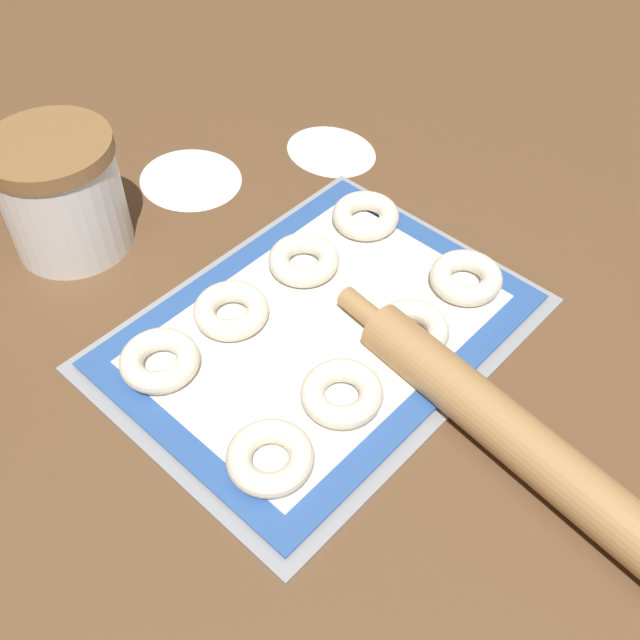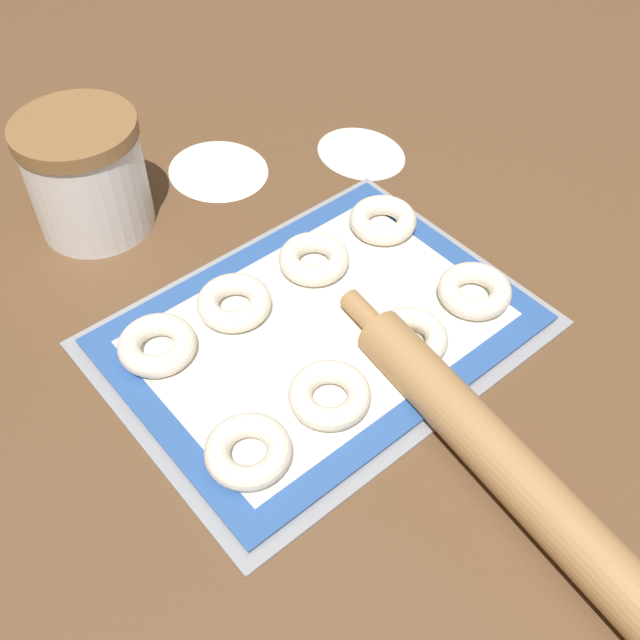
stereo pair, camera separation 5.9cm
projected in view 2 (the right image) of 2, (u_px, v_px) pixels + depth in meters
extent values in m
plane|color=brown|center=(339.00, 340.00, 0.73)|extent=(2.80, 2.80, 0.00)
cube|color=#93969B|center=(320.00, 332.00, 0.73)|extent=(0.40, 0.30, 0.01)
cube|color=#2D569E|center=(320.00, 329.00, 0.72)|extent=(0.38, 0.28, 0.00)
cube|color=silver|center=(320.00, 329.00, 0.72)|extent=(0.33, 0.23, 0.00)
torus|color=silver|center=(248.00, 451.00, 0.62)|extent=(0.07, 0.07, 0.02)
torus|color=silver|center=(330.00, 395.00, 0.65)|extent=(0.07, 0.07, 0.02)
torus|color=silver|center=(409.00, 338.00, 0.70)|extent=(0.07, 0.07, 0.02)
torus|color=silver|center=(474.00, 291.00, 0.74)|extent=(0.07, 0.07, 0.02)
torus|color=silver|center=(157.00, 345.00, 0.69)|extent=(0.07, 0.07, 0.02)
torus|color=silver|center=(234.00, 303.00, 0.73)|extent=(0.07, 0.07, 0.02)
torus|color=silver|center=(314.00, 259.00, 0.77)|extent=(0.07, 0.07, 0.02)
torus|color=silver|center=(383.00, 220.00, 0.81)|extent=(0.07, 0.07, 0.02)
cylinder|color=white|center=(88.00, 182.00, 0.80)|extent=(0.12, 0.12, 0.11)
cylinder|color=olive|center=(74.00, 130.00, 0.75)|extent=(0.13, 0.13, 0.02)
cylinder|color=#AD7F4C|center=(522.00, 479.00, 0.60)|extent=(0.09, 0.38, 0.05)
cylinder|color=#AD7F4C|center=(364.00, 314.00, 0.72)|extent=(0.03, 0.05, 0.02)
ellipsoid|color=white|center=(218.00, 170.00, 0.91)|extent=(0.12, 0.13, 0.00)
ellipsoid|color=white|center=(361.00, 152.00, 0.93)|extent=(0.10, 0.12, 0.00)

